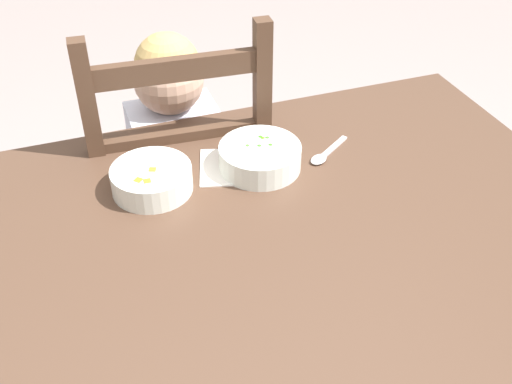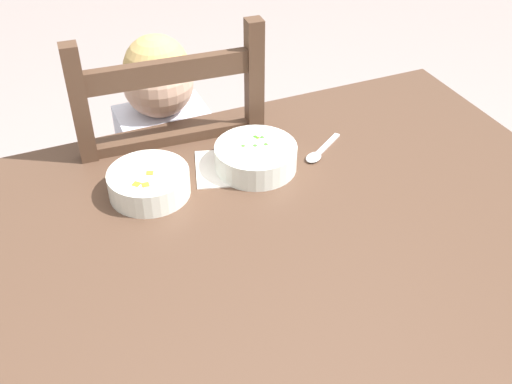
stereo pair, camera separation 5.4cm
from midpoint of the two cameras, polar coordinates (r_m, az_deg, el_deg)
name	(u,v)px [view 2 (the right image)]	position (r m, az deg, el deg)	size (l,w,h in m)	color
dining_table	(294,267)	(1.25, 2.33, -6.97)	(1.20, 0.90, 0.78)	brown
dining_chair	(172,208)	(1.69, -8.63, -1.48)	(0.45, 0.45, 1.04)	#4E3626
child_figure	(169,161)	(1.60, -8.98, 2.83)	(0.32, 0.31, 0.96)	silver
bowl_of_peas	(254,157)	(1.30, -1.35, 3.26)	(0.17, 0.17, 0.06)	white
bowl_of_carrots	(149,182)	(1.25, -11.07, 0.87)	(0.16, 0.16, 0.05)	white
spoon	(318,153)	(1.36, 4.62, 3.57)	(0.12, 0.09, 0.01)	silver
paper_napkin	(232,167)	(1.32, -3.43, 2.27)	(0.15, 0.14, 0.00)	white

